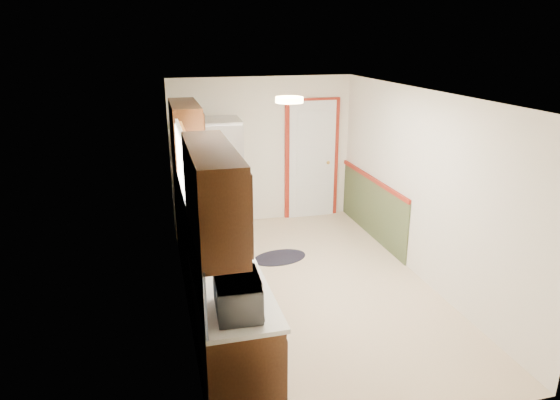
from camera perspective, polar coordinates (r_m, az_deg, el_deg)
room_shell at (r=5.95m, az=3.27°, el=0.53°), size 3.20×5.20×2.52m
kitchen_run at (r=5.58m, az=-8.09°, el=-5.17°), size 0.63×4.00×2.20m
back_wall_trim at (r=8.36m, az=5.10°, el=3.50°), size 1.12×2.30×2.08m
ceiling_fixture at (r=5.43m, az=1.08°, el=11.38°), size 0.30×0.30×0.06m
microwave at (r=3.97m, az=-4.82°, el=-10.38°), size 0.31×0.53×0.35m
refrigerator at (r=7.78m, az=-7.23°, el=2.51°), size 0.78×0.78×1.83m
rug at (r=7.15m, az=-0.04°, el=-6.59°), size 0.87×0.65×0.01m
cooktop at (r=6.81m, az=-9.16°, el=0.43°), size 0.52×0.63×0.02m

